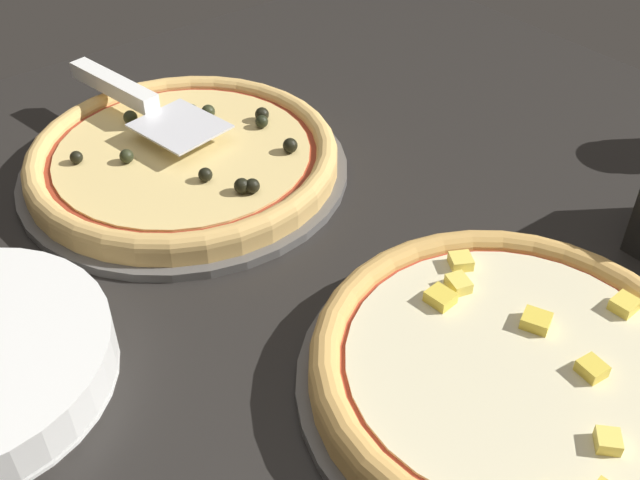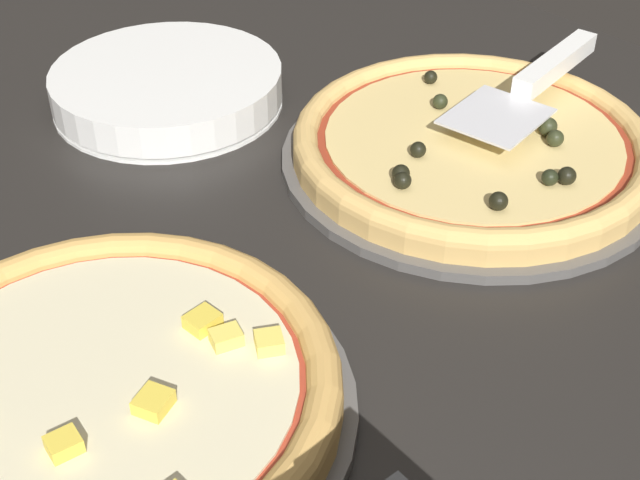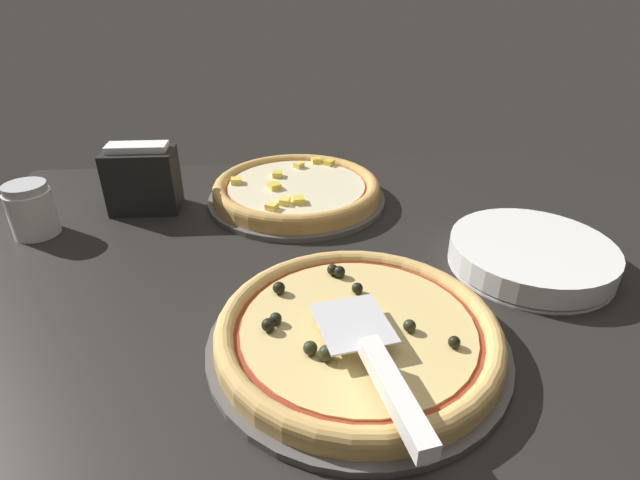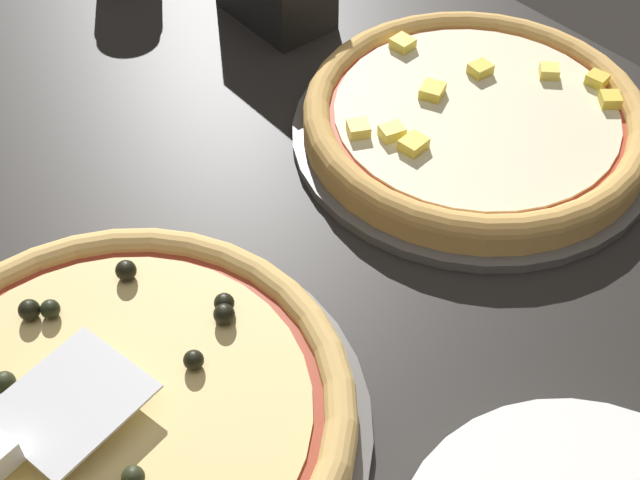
# 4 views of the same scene
# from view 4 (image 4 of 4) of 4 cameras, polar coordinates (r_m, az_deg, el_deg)

# --- Properties ---
(ground_plane) EXTENTS (1.46, 1.02, 0.04)m
(ground_plane) POSITION_cam_4_polar(r_m,az_deg,el_deg) (0.69, 1.68, -10.60)
(ground_plane) COLOR black
(pizza_pan_front) EXTENTS (0.37, 0.37, 0.01)m
(pizza_pan_front) POSITION_cam_4_polar(r_m,az_deg,el_deg) (0.67, -13.02, -11.75)
(pizza_pan_front) COLOR #565451
(pizza_pan_front) RESTS_ON ground_plane
(pizza_front) EXTENTS (0.35, 0.35, 0.04)m
(pizza_front) POSITION_cam_4_polar(r_m,az_deg,el_deg) (0.65, -13.31, -10.84)
(pizza_front) COLOR #DBAD60
(pizza_front) RESTS_ON pizza_pan_front
(pizza_pan_back) EXTENTS (0.35, 0.35, 0.01)m
(pizza_pan_back) POSITION_cam_4_polar(r_m,az_deg,el_deg) (0.88, 9.74, 6.68)
(pizza_pan_back) COLOR #565451
(pizza_pan_back) RESTS_ON ground_plane
(pizza_back) EXTENTS (0.33, 0.33, 0.04)m
(pizza_back) POSITION_cam_4_polar(r_m,az_deg,el_deg) (0.87, 9.91, 7.76)
(pizza_back) COLOR tan
(pizza_back) RESTS_ON pizza_pan_back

